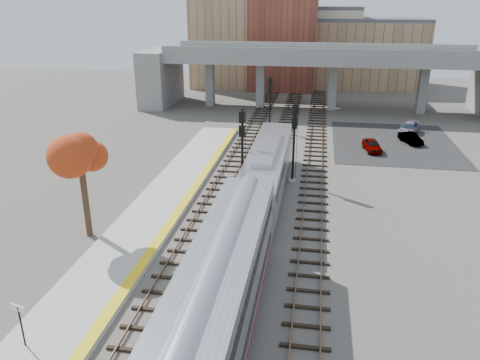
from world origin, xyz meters
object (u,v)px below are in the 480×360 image
(signal_mast_near, at_px, (242,152))
(locomotive, at_px, (267,169))
(signal_mast_mid, at_px, (294,143))
(tree, at_px, (80,158))
(coach, at_px, (205,344))
(car_a, at_px, (372,145))
(car_b, at_px, (411,138))
(signal_mast_far, at_px, (270,104))
(car_c, at_px, (409,128))

(signal_mast_near, bearing_deg, locomotive, 12.47)
(signal_mast_mid, bearing_deg, tree, -136.74)
(signal_mast_near, height_order, tree, tree)
(signal_mast_near, bearing_deg, coach, -84.58)
(tree, xyz_separation_m, car_a, (21.79, 23.78, -5.10))
(locomotive, relative_size, signal_mast_mid, 2.56)
(signal_mast_mid, xyz_separation_m, tree, (-13.64, -12.84, 2.04))
(locomotive, relative_size, car_a, 4.94)
(coach, xyz_separation_m, car_a, (10.14, 36.68, -2.10))
(locomotive, distance_m, signal_mast_near, 2.64)
(signal_mast_near, distance_m, car_b, 25.21)
(signal_mast_far, height_order, tree, tree)
(tree, bearing_deg, signal_mast_far, 73.00)
(signal_mast_near, bearing_deg, car_a, 49.90)
(signal_mast_near, distance_m, tree, 13.43)
(signal_mast_far, distance_m, car_b, 17.57)
(signal_mast_mid, height_order, car_b, signal_mast_mid)
(signal_mast_near, bearing_deg, tree, -135.94)
(coach, distance_m, car_a, 38.12)
(coach, bearing_deg, signal_mast_mid, 85.56)
(locomotive, bearing_deg, signal_mast_far, 95.57)
(signal_mast_near, relative_size, car_b, 2.02)
(locomotive, bearing_deg, car_b, 50.27)
(car_a, height_order, car_b, car_a)
(coach, bearing_deg, car_b, 69.83)
(signal_mast_far, distance_m, tree, 32.74)
(signal_mast_far, bearing_deg, signal_mast_mid, -77.43)
(car_a, xyz_separation_m, car_b, (4.73, 3.83, -0.04))
(car_b, bearing_deg, signal_mast_far, 146.67)
(locomotive, xyz_separation_m, car_c, (15.38, 22.37, -1.57))
(signal_mast_far, xyz_separation_m, tree, (-9.54, -31.22, 2.45))
(coach, distance_m, tree, 17.64)
(coach, xyz_separation_m, signal_mast_far, (-2.10, 44.13, 0.55))
(coach, relative_size, signal_mast_mid, 3.36)
(coach, height_order, tree, tree)
(signal_mast_mid, xyz_separation_m, car_c, (13.38, 19.23, -3.05))
(car_a, bearing_deg, car_b, 28.89)
(locomotive, height_order, signal_mast_mid, signal_mast_mid)
(coach, height_order, car_c, coach)
(car_b, bearing_deg, car_c, 62.25)
(tree, distance_m, car_c, 42.25)
(locomotive, distance_m, signal_mast_far, 21.65)
(car_a, bearing_deg, coach, -115.52)
(tree, height_order, car_a, tree)
(tree, relative_size, car_c, 1.71)
(signal_mast_mid, distance_m, tree, 18.85)
(signal_mast_near, distance_m, signal_mast_mid, 5.46)
(locomotive, bearing_deg, signal_mast_mid, 57.51)
(coach, relative_size, car_b, 6.72)
(car_c, bearing_deg, signal_mast_far, -153.41)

